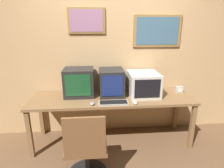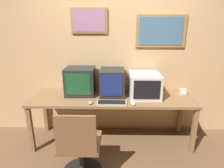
{
  "view_description": "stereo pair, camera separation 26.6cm",
  "coord_description": "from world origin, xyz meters",
  "px_view_note": "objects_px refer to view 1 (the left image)",
  "views": [
    {
      "loc": [
        -0.22,
        -1.71,
        1.75
      ],
      "look_at": [
        0.0,
        0.82,
        0.93
      ],
      "focal_mm": 30.0,
      "sensor_mm": 36.0,
      "label": 1
    },
    {
      "loc": [
        0.05,
        -1.72,
        1.75
      ],
      "look_at": [
        0.0,
        0.82,
        0.93
      ],
      "focal_mm": 30.0,
      "sensor_mm": 36.0,
      "label": 2
    }
  ],
  "objects_px": {
    "monitor_center": "(111,82)",
    "office_chair": "(86,152)",
    "mouse_far_corner": "(92,103)",
    "keyboard_main": "(114,103)",
    "monitor_left": "(79,82)",
    "mouse_near_keyboard": "(135,102)",
    "monitor_right": "(143,84)",
    "desk_clock": "(179,89)"
  },
  "relations": [
    {
      "from": "monitor_left",
      "to": "monitor_right",
      "type": "distance_m",
      "value": 0.95
    },
    {
      "from": "mouse_near_keyboard",
      "to": "office_chair",
      "type": "relative_size",
      "value": 0.13
    },
    {
      "from": "monitor_left",
      "to": "monitor_right",
      "type": "height_order",
      "value": "monitor_left"
    },
    {
      "from": "monitor_left",
      "to": "mouse_far_corner",
      "type": "relative_size",
      "value": 4.24
    },
    {
      "from": "mouse_near_keyboard",
      "to": "desk_clock",
      "type": "xyz_separation_m",
      "value": [
        0.77,
        0.36,
        0.03
      ]
    },
    {
      "from": "monitor_center",
      "to": "office_chair",
      "type": "xyz_separation_m",
      "value": [
        -0.35,
        -0.85,
        -0.55
      ]
    },
    {
      "from": "mouse_far_corner",
      "to": "office_chair",
      "type": "bearing_deg",
      "value": -98.12
    },
    {
      "from": "monitor_right",
      "to": "mouse_near_keyboard",
      "type": "relative_size",
      "value": 4.18
    },
    {
      "from": "mouse_near_keyboard",
      "to": "monitor_left",
      "type": "bearing_deg",
      "value": 153.94
    },
    {
      "from": "monitor_center",
      "to": "monitor_right",
      "type": "xyz_separation_m",
      "value": [
        0.48,
        -0.04,
        -0.02
      ]
    },
    {
      "from": "monitor_center",
      "to": "mouse_near_keyboard",
      "type": "distance_m",
      "value": 0.5
    },
    {
      "from": "keyboard_main",
      "to": "mouse_near_keyboard",
      "type": "bearing_deg",
      "value": -2.83
    },
    {
      "from": "monitor_center",
      "to": "monitor_right",
      "type": "bearing_deg",
      "value": -5.24
    },
    {
      "from": "keyboard_main",
      "to": "mouse_near_keyboard",
      "type": "height_order",
      "value": "mouse_near_keyboard"
    },
    {
      "from": "mouse_far_corner",
      "to": "desk_clock",
      "type": "xyz_separation_m",
      "value": [
        1.35,
        0.35,
        0.03
      ]
    },
    {
      "from": "mouse_far_corner",
      "to": "desk_clock",
      "type": "bearing_deg",
      "value": 14.73
    },
    {
      "from": "monitor_center",
      "to": "keyboard_main",
      "type": "height_order",
      "value": "monitor_center"
    },
    {
      "from": "monitor_left",
      "to": "monitor_center",
      "type": "distance_m",
      "value": 0.47
    },
    {
      "from": "desk_clock",
      "to": "office_chair",
      "type": "relative_size",
      "value": 0.12
    },
    {
      "from": "keyboard_main",
      "to": "monitor_right",
      "type": "bearing_deg",
      "value": 32.68
    },
    {
      "from": "mouse_near_keyboard",
      "to": "mouse_far_corner",
      "type": "distance_m",
      "value": 0.57
    },
    {
      "from": "mouse_near_keyboard",
      "to": "mouse_far_corner",
      "type": "height_order",
      "value": "same"
    },
    {
      "from": "keyboard_main",
      "to": "mouse_far_corner",
      "type": "bearing_deg",
      "value": -179.33
    },
    {
      "from": "monitor_right",
      "to": "office_chair",
      "type": "distance_m",
      "value": 1.27
    },
    {
      "from": "monitor_center",
      "to": "mouse_near_keyboard",
      "type": "height_order",
      "value": "monitor_center"
    },
    {
      "from": "monitor_right",
      "to": "office_chair",
      "type": "height_order",
      "value": "monitor_right"
    },
    {
      "from": "monitor_left",
      "to": "monitor_center",
      "type": "xyz_separation_m",
      "value": [
        0.47,
        -0.01,
        -0.01
      ]
    },
    {
      "from": "mouse_near_keyboard",
      "to": "mouse_far_corner",
      "type": "xyz_separation_m",
      "value": [
        -0.57,
        0.01,
        0.0
      ]
    },
    {
      "from": "monitor_left",
      "to": "mouse_far_corner",
      "type": "distance_m",
      "value": 0.45
    },
    {
      "from": "monitor_center",
      "to": "keyboard_main",
      "type": "xyz_separation_m",
      "value": [
        0.01,
        -0.35,
        -0.18
      ]
    },
    {
      "from": "monitor_left",
      "to": "desk_clock",
      "type": "relative_size",
      "value": 3.89
    },
    {
      "from": "monitor_right",
      "to": "keyboard_main",
      "type": "xyz_separation_m",
      "value": [
        -0.47,
        -0.3,
        -0.16
      ]
    },
    {
      "from": "keyboard_main",
      "to": "office_chair",
      "type": "xyz_separation_m",
      "value": [
        -0.36,
        -0.51,
        -0.36
      ]
    },
    {
      "from": "monitor_center",
      "to": "office_chair",
      "type": "distance_m",
      "value": 1.07
    },
    {
      "from": "monitor_left",
      "to": "monitor_right",
      "type": "xyz_separation_m",
      "value": [
        0.95,
        -0.06,
        -0.03
      ]
    },
    {
      "from": "mouse_near_keyboard",
      "to": "office_chair",
      "type": "xyz_separation_m",
      "value": [
        -0.64,
        -0.49,
        -0.37
      ]
    },
    {
      "from": "monitor_right",
      "to": "office_chair",
      "type": "bearing_deg",
      "value": -135.56
    },
    {
      "from": "mouse_far_corner",
      "to": "keyboard_main",
      "type": "bearing_deg",
      "value": 0.67
    },
    {
      "from": "keyboard_main",
      "to": "mouse_far_corner",
      "type": "xyz_separation_m",
      "value": [
        -0.28,
        -0.0,
        0.0
      ]
    },
    {
      "from": "monitor_right",
      "to": "desk_clock",
      "type": "height_order",
      "value": "monitor_right"
    },
    {
      "from": "monitor_center",
      "to": "mouse_far_corner",
      "type": "xyz_separation_m",
      "value": [
        -0.28,
        -0.35,
        -0.18
      ]
    },
    {
      "from": "keyboard_main",
      "to": "desk_clock",
      "type": "relative_size",
      "value": 3.63
    }
  ]
}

